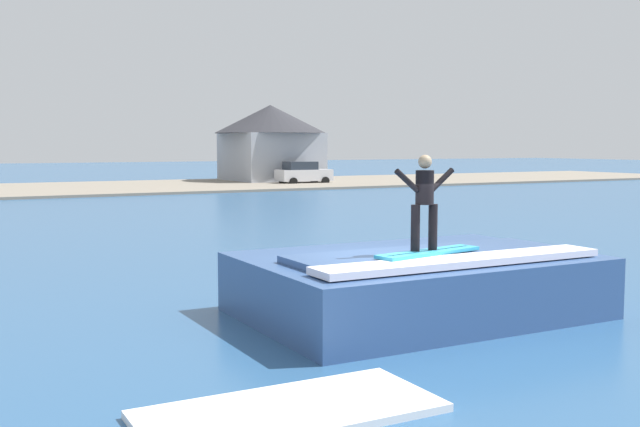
{
  "coord_description": "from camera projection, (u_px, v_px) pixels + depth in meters",
  "views": [
    {
      "loc": [
        -7.25,
        -10.97,
        3.16
      ],
      "look_at": [
        0.84,
        4.16,
        1.59
      ],
      "focal_mm": 42.01,
      "sensor_mm": 36.0,
      "label": 1
    }
  ],
  "objects": [
    {
      "name": "house_gabled_white",
      "position": [
        271.0,
        138.0,
        64.16
      ],
      "size": [
        9.63,
        9.63,
        6.6
      ],
      "color": "#9EA3AD",
      "rests_on": "ground_plane"
    },
    {
      "name": "whitewater_patch",
      "position": [
        290.0,
        411.0,
        8.78
      ],
      "size": [
        3.54,
        1.63,
        0.1
      ],
      "color": "white",
      "rests_on": "ground_plane"
    },
    {
      "name": "car_far_shore",
      "position": [
        303.0,
        173.0,
        59.9
      ],
      "size": [
        4.39,
        2.17,
        1.86
      ],
      "color": "silver",
      "rests_on": "ground_plane"
    },
    {
      "name": "ground_plane",
      "position": [
        388.0,
        323.0,
        13.32
      ],
      "size": [
        260.0,
        260.0,
        0.0
      ],
      "primitive_type": "plane",
      "color": "#2D5885"
    },
    {
      "name": "surfboard",
      "position": [
        429.0,
        252.0,
        13.09
      ],
      "size": [
        2.28,
        0.88,
        0.06
      ],
      "color": "#33A5CC",
      "rests_on": "wave_crest"
    },
    {
      "name": "shoreline_bank",
      "position": [
        39.0,
        189.0,
        52.13
      ],
      "size": [
        120.0,
        16.91,
        0.17
      ],
      "color": "gray",
      "rests_on": "ground_plane"
    },
    {
      "name": "surfer",
      "position": [
        425.0,
        197.0,
        13.02
      ],
      "size": [
        1.24,
        0.32,
        1.68
      ],
      "color": "black",
      "rests_on": "surfboard"
    },
    {
      "name": "wave_crest",
      "position": [
        417.0,
        283.0,
        13.95
      ],
      "size": [
        6.24,
        4.25,
        1.26
      ],
      "color": "#345487",
      "rests_on": "ground_plane"
    }
  ]
}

